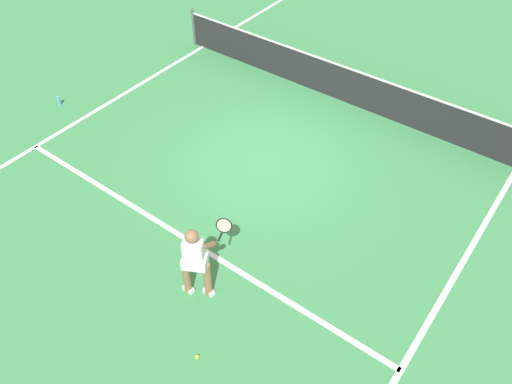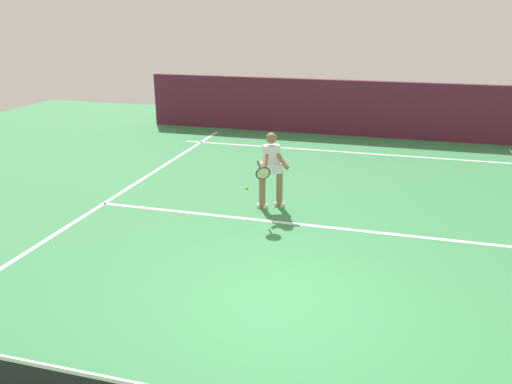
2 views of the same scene
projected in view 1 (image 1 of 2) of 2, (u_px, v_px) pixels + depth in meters
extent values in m
plane|color=#38844C|center=(267.00, 160.00, 11.27)|extent=(28.05, 28.05, 0.00)
cube|color=white|center=(182.00, 236.00, 9.68)|extent=(8.98, 0.10, 0.01)
cube|color=white|center=(126.00, 93.00, 13.20)|extent=(0.10, 19.58, 0.01)
cube|color=white|center=(466.00, 256.00, 9.33)|extent=(0.10, 19.58, 0.01)
cylinder|color=#4C4C51|center=(194.00, 27.00, 14.71)|extent=(0.08, 0.08, 1.04)
cube|color=#232326|center=(339.00, 83.00, 12.69)|extent=(9.50, 0.02, 0.92)
cube|color=white|center=(341.00, 66.00, 12.35)|extent=(9.50, 0.02, 0.04)
cylinder|color=#8C6647|center=(187.00, 277.00, 8.52)|extent=(0.13, 0.13, 0.78)
cylinder|color=#8C6647|center=(208.00, 279.00, 8.49)|extent=(0.13, 0.13, 0.78)
cube|color=white|center=(188.00, 289.00, 8.77)|extent=(0.20, 0.10, 0.08)
cube|color=white|center=(209.00, 292.00, 8.73)|extent=(0.20, 0.10, 0.08)
cube|color=white|center=(194.00, 253.00, 8.05)|extent=(0.38, 0.33, 0.52)
cube|color=white|center=(195.00, 261.00, 8.19)|extent=(0.48, 0.44, 0.20)
sphere|color=#8C6647|center=(192.00, 236.00, 7.78)|extent=(0.22, 0.22, 0.22)
cylinder|color=#8C6647|center=(187.00, 244.00, 8.16)|extent=(0.44, 0.36, 0.37)
cylinder|color=#8C6647|center=(205.00, 246.00, 8.13)|extent=(0.12, 0.48, 0.37)
cylinder|color=black|center=(220.00, 236.00, 8.33)|extent=(0.17, 0.28, 0.14)
torus|color=black|center=(224.00, 225.00, 8.58)|extent=(0.31, 0.24, 0.28)
cylinder|color=beige|center=(224.00, 225.00, 8.58)|extent=(0.25, 0.19, 0.23)
sphere|color=#D1E533|center=(197.00, 357.00, 7.87)|extent=(0.07, 0.07, 0.07)
cylinder|color=#4C9EE5|center=(59.00, 101.00, 12.73)|extent=(0.07, 0.07, 0.24)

